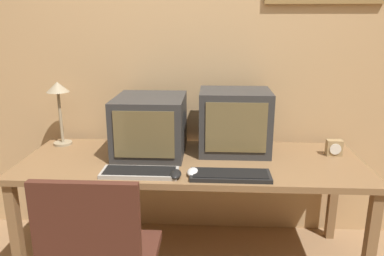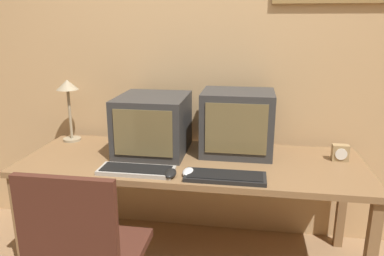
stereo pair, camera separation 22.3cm
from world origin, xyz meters
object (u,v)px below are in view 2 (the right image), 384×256
Objects in this scene: desk_clock at (340,153)px; keyboard_side at (225,177)px; monitor_left at (153,124)px; monitor_right at (237,123)px; keyboard_main at (136,170)px; mouse_far_corner at (170,173)px; desk_lamp at (68,94)px; mouse_near_keyboard at (188,172)px.

keyboard_side is at bearing -149.98° from desk_clock.
desk_clock is at bearing 0.64° from monitor_left.
monitor_right reaches higher than monitor_left.
monitor_left is 0.40m from keyboard_main.
keyboard_side is (0.50, -0.01, 0.00)m from keyboard_main.
monitor_left is at bearing 89.06° from keyboard_main.
monitor_left is 3.97× the size of mouse_far_corner.
desk_lamp is at bearing 176.14° from monitor_right.
keyboard_main is 0.97× the size of keyboard_side.
monitor_right is 1.02× the size of desk_lamp.
monitor_left is at bearing -12.15° from desk_lamp.
keyboard_main is at bearing -142.14° from monitor_right.
monitor_left is 0.48m from mouse_near_keyboard.
monitor_right is 0.51m from mouse_near_keyboard.
desk_lamp is (-1.12, 0.51, 0.32)m from keyboard_side.
monitor_right is 3.75× the size of mouse_near_keyboard.
keyboard_side is at bearing -95.33° from monitor_right.
desk_clock is at bearing -3.94° from desk_lamp.
monitor_left reaches higher than desk_clock.
desk_clock is (0.96, 0.40, 0.03)m from mouse_far_corner.
desk_lamp is at bearing 141.66° from keyboard_main.
monitor_right reaches higher than desk_clock.
keyboard_side is at bearing -37.11° from monitor_left.
mouse_near_keyboard is at bearing 22.48° from mouse_far_corner.
monitor_left is 0.53m from monitor_right.
desk_lamp is (-0.63, 0.14, 0.15)m from monitor_left.
mouse_near_keyboard reaches higher than keyboard_main.
monitor_right is 1.17m from desk_lamp.
mouse_far_corner is (-0.30, -0.02, 0.01)m from keyboard_side.
monitor_right is at bearing 84.67° from keyboard_side.
keyboard_main is (-0.01, -0.36, -0.17)m from monitor_left.
mouse_near_keyboard is (-0.20, 0.02, 0.00)m from keyboard_side.
monitor_right is 1.02× the size of keyboard_side.
monitor_right is 0.70m from keyboard_main.
monitor_right is 3.74× the size of mouse_far_corner.
desk_clock reaches higher than keyboard_main.
monitor_right is 0.64m from desk_clock.
keyboard_main is (-0.54, -0.42, -0.19)m from monitor_right.
mouse_near_keyboard is 1.00× the size of mouse_far_corner.
monitor_right is at bearing 6.20° from monitor_left.
monitor_left is at bearing -179.36° from desk_clock.
mouse_far_corner is (-0.34, -0.45, -0.18)m from monitor_right.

